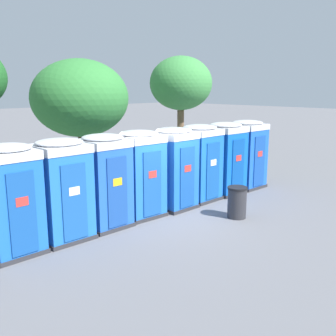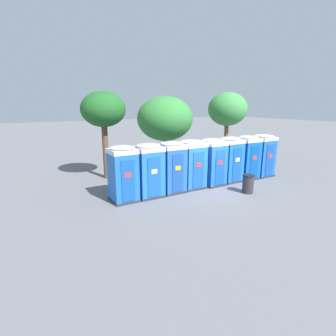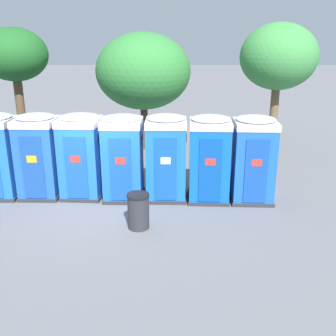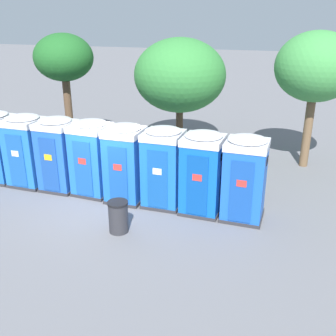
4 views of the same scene
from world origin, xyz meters
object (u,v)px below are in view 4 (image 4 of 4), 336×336
at_px(portapotty_3, 92,157).
at_px(portapotty_4, 125,163).
at_px(portapotty_7, 245,178).
at_px(street_tree_2, 180,76).
at_px(portapotty_5, 163,167).
at_px(street_tree_0, 64,59).
at_px(portapotty_6, 202,173).
at_px(portapotty_1, 26,150).
at_px(portapotty_2, 58,154).
at_px(street_tree_1, 316,68).
at_px(trash_can, 118,217).

xyz_separation_m(portapotty_3, portapotty_4, (1.27, -0.15, 0.00)).
distance_m(portapotty_7, street_tree_2, 6.97).
height_order(portapotty_5, street_tree_0, street_tree_0).
relative_size(portapotty_6, portapotty_7, 1.00).
distance_m(portapotty_1, street_tree_2, 7.03).
height_order(portapotty_1, portapotty_2, same).
xyz_separation_m(portapotty_7, street_tree_2, (-3.57, 5.64, 2.01)).
relative_size(portapotty_7, street_tree_1, 0.49).
bearing_deg(trash_can, portapotty_3, 131.19).
distance_m(portapotty_3, trash_can, 2.96).
relative_size(portapotty_2, portapotty_5, 1.00).
height_order(portapotty_2, portapotty_5, same).
xyz_separation_m(portapotty_5, street_tree_2, (-1.03, 5.49, 2.01)).
bearing_deg(portapotty_3, portapotty_4, -6.80).
bearing_deg(portapotty_6, portapotty_4, 178.50).
bearing_deg(portapotty_2, trash_can, -34.09).
height_order(portapotty_1, street_tree_0, street_tree_0).
bearing_deg(portapotty_7, portapotty_6, 177.97).
distance_m(portapotty_4, portapotty_6, 2.54).
height_order(portapotty_4, portapotty_6, same).
relative_size(portapotty_5, street_tree_1, 0.49).
bearing_deg(portapotty_1, portapotty_2, 0.14).
height_order(portapotty_2, portapotty_3, same).
xyz_separation_m(portapotty_6, street_tree_2, (-2.30, 5.59, 2.01)).
bearing_deg(portapotty_5, portapotty_2, 178.46).
bearing_deg(street_tree_2, portapotty_1, -126.91).
distance_m(portapotty_2, portapotty_6, 5.08).
distance_m(street_tree_0, street_tree_1, 10.17).
height_order(portapotty_6, trash_can, portapotty_6).
relative_size(portapotty_3, street_tree_1, 0.49).
distance_m(portapotty_3, street_tree_1, 8.81).
xyz_separation_m(portapotty_3, trash_can, (1.87, -2.14, -0.82)).
distance_m(portapotty_4, portapotty_7, 3.81).
bearing_deg(trash_can, portapotty_4, 106.92).
xyz_separation_m(portapotty_1, portapotty_2, (1.27, 0.00, 0.00)).
height_order(portapotty_2, portapotty_6, same).
height_order(portapotty_6, street_tree_1, street_tree_1).
distance_m(portapotty_1, trash_can, 4.96).
bearing_deg(street_tree_2, portapotty_7, -57.64).
relative_size(portapotty_6, street_tree_2, 0.52).
relative_size(portapotty_2, street_tree_0, 0.51).
distance_m(portapotty_5, trash_can, 2.28).
relative_size(portapotty_4, portapotty_7, 1.00).
distance_m(portapotty_5, portapotty_7, 2.54).
bearing_deg(portapotty_5, street_tree_2, 100.67).
bearing_deg(portapotty_3, portapotty_1, -179.67).
height_order(portapotty_4, street_tree_1, street_tree_1).
xyz_separation_m(portapotty_4, portapotty_5, (1.27, 0.04, -0.00)).
relative_size(portapotty_2, portapotty_6, 1.00).
relative_size(street_tree_0, trash_can, 5.45).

